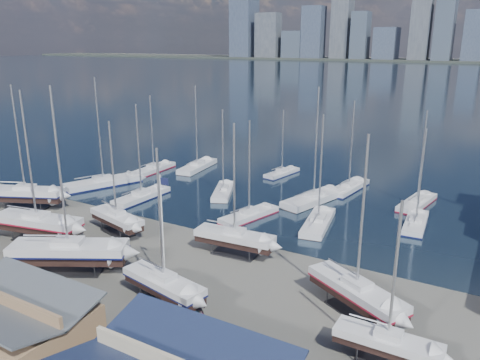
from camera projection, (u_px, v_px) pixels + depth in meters
The scene contains 28 objects.
ground at pixel (149, 262), 50.37m from camera, with size 1400.00×1400.00×0.00m, color #605E59.
water at pixel (460, 78), 307.71m from camera, with size 1400.00×600.00×0.40m, color #1A283D.
shed_grey at pixel (12, 318), 36.48m from camera, with size 12.60×8.40×4.17m.
sailboat_cradle_0 at pixel (26, 194), 66.19m from camera, with size 11.12×7.21×17.39m.
sailboat_cradle_1 at pixel (37, 223), 55.56m from camera, with size 11.50×5.28×17.80m.
sailboat_cradle_2 at pixel (117, 218), 57.50m from camera, with size 8.80×4.30×14.00m.
sailboat_cradle_3 at pixel (69, 251), 47.81m from camera, with size 12.01×8.64×18.96m.
sailboat_cradle_4 at pixel (235, 238), 51.65m from camera, with size 9.18×3.22×14.80m.
sailboat_cradle_5 at pixel (164, 284), 41.90m from camera, with size 9.17×4.13×14.45m.
sailboat_cradle_6 at pixel (356, 292), 40.39m from camera, with size 9.94×7.21×15.92m.
sailboat_cradle_7 at pixel (388, 342), 33.85m from camera, with size 7.69×2.17×12.80m.
sailboat_moored_0 at pixel (104, 184), 76.90m from camera, with size 8.06×12.70×18.44m.
sailboat_moored_1 at pixel (154, 170), 85.48m from camera, with size 2.79×9.69×14.45m.
sailboat_moored_2 at pixel (197, 167), 87.07m from camera, with size 4.17×10.87×16.01m.
sailboat_moored_3 at pixel (142, 197), 70.35m from camera, with size 3.29×10.15×15.00m.
sailboat_moored_4 at pixel (223, 192), 72.73m from camera, with size 6.03×9.39×13.79m.
sailboat_moored_5 at pixel (282, 174), 83.09m from camera, with size 3.73×8.40×12.14m.
sailboat_moored_6 at pixel (249, 216), 62.81m from camera, with size 4.96×9.64×13.88m.
sailboat_moored_7 at pixel (314, 200), 69.10m from camera, with size 6.36×12.14×17.65m.
sailboat_moored_8 at pixel (349, 189), 74.58m from camera, with size 4.08×10.27×14.94m.
sailboat_moored_9 at pixel (318, 224), 60.15m from camera, with size 4.45×10.35×15.13m.
sailboat_moored_10 at pixel (416, 224), 60.16m from camera, with size 3.14×9.07×13.32m.
sailboat_moored_11 at pixel (417, 204), 67.65m from camera, with size 4.25×10.00×14.48m.
car_a at pixel (36, 288), 43.82m from camera, with size 1.58×3.92×1.34m, color gray.
car_b at pixel (51, 285), 44.43m from camera, with size 1.39×3.97×1.31m, color gray.
car_c at pixel (52, 300), 41.71m from camera, with size 2.16×4.69×1.30m, color gray.
car_d at pixel (187, 325), 38.06m from camera, with size 1.85×4.54×1.32m, color gray.
flagpole at pixel (163, 224), 43.80m from camera, with size 0.99×0.12×11.22m.
Camera 1 is at (31.40, -44.71, 22.83)m, focal length 35.00 mm.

